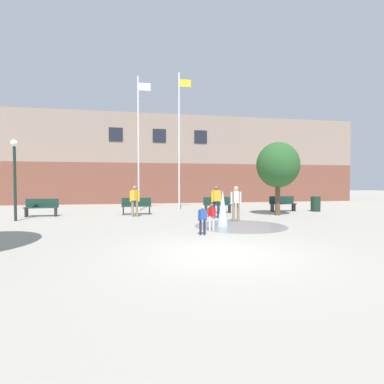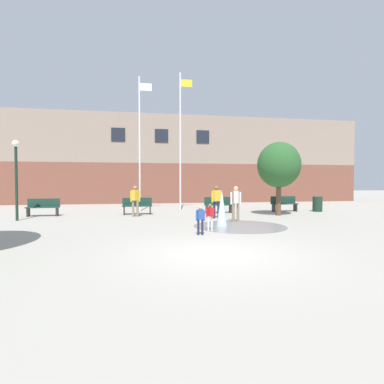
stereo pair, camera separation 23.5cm
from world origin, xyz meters
TOP-DOWN VIEW (x-y plane):
  - ground_plane at (0.00, 0.00)m, footprint 100.00×100.00m
  - library_building at (0.00, 20.82)m, footprint 36.00×6.05m
  - splash_fountain at (1.64, 4.37)m, footprint 3.71×3.71m
  - park_bench_far_left at (-6.77, 9.43)m, footprint 1.60×0.44m
  - park_bench_left_of_flagpoles at (-1.95, 9.44)m, footprint 1.60×0.44m
  - park_bench_center at (2.64, 9.45)m, footprint 1.60×0.44m
  - park_bench_near_trashcan at (6.78, 9.60)m, footprint 1.60×0.44m
  - child_with_pink_shirt at (0.71, 3.41)m, footprint 0.31×0.24m
  - adult_in_red at (2.43, 5.66)m, footprint 0.50×0.37m
  - adult_watching at (1.87, 6.95)m, footprint 0.50×0.29m
  - adult_near_bench at (-2.04, 8.33)m, footprint 0.50×0.39m
  - child_running at (0.18, 2.56)m, footprint 0.31×0.19m
  - flagpole_left at (-1.78, 11.30)m, footprint 0.80×0.10m
  - flagpole_right at (0.71, 11.30)m, footprint 0.80×0.10m
  - lamp_post_left_lane at (-7.37, 7.68)m, footprint 0.32×0.32m
  - trash_can at (8.73, 9.20)m, footprint 0.56×0.56m
  - street_tree_near_building at (5.46, 7.64)m, footprint 2.27×2.27m

SIDE VIEW (x-z plane):
  - ground_plane at x=0.00m, z-range 0.00..0.00m
  - trash_can at x=8.73m, z-range 0.00..0.90m
  - park_bench_far_left at x=-6.77m, z-range 0.02..0.93m
  - park_bench_left_of_flagpoles at x=-1.95m, z-range 0.02..0.93m
  - park_bench_center at x=2.64m, z-range 0.02..0.93m
  - park_bench_near_trashcan at x=6.78m, z-range 0.02..0.93m
  - splash_fountain at x=1.64m, z-range -0.21..1.25m
  - child_with_pink_shirt at x=0.71m, z-range 0.09..1.07m
  - child_running at x=0.18m, z-range 0.09..1.07m
  - adult_in_red at x=2.43m, z-range 0.14..1.73m
  - adult_watching at x=1.87m, z-range 0.14..1.73m
  - adult_near_bench at x=-2.04m, z-range 0.14..1.73m
  - lamp_post_left_lane at x=-7.37m, z-range 0.58..4.27m
  - street_tree_near_building at x=5.46m, z-range 0.73..4.62m
  - library_building at x=0.00m, z-range 0.00..7.46m
  - flagpole_left at x=-1.78m, z-range 0.25..8.40m
  - flagpole_right at x=0.71m, z-range 0.25..8.77m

